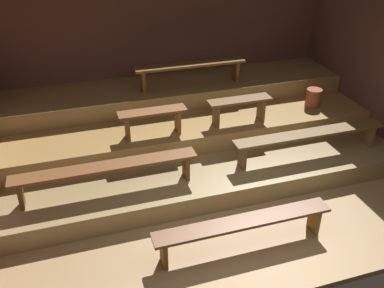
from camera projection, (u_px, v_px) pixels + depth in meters
name	position (u px, v px, depth m)	size (l,w,h in m)	color
ground	(204.00, 174.00, 6.29)	(6.53, 4.84, 0.08)	#9F7D50
wall_back	(167.00, 54.00, 7.36)	(6.53, 0.06, 2.41)	brown
wall_right	(382.00, 76.00, 6.42)	(0.06, 4.84, 2.41)	brown
platform_lower	(193.00, 147.00, 6.63)	(5.73, 2.97, 0.29)	#957E50
platform_middle	(184.00, 117.00, 6.89)	(5.73, 1.99, 0.29)	#A67F45
platform_upper	(176.00, 91.00, 7.13)	(5.73, 1.07, 0.29)	#9A7A49
bench_floor_center	(244.00, 225.00, 4.75)	(2.13, 0.25, 0.39)	brown
bench_lower_left	(106.00, 170.00, 5.21)	(2.33, 0.25, 0.39)	brown
bench_lower_right	(310.00, 136.00, 5.96)	(2.33, 0.25, 0.39)	brown
bench_middle_left	(153.00, 117.00, 5.93)	(0.98, 0.25, 0.39)	brown
bench_middle_right	(239.00, 105.00, 6.28)	(0.98, 0.25, 0.39)	brown
bench_upper_center	(191.00, 68.00, 6.78)	(1.84, 0.25, 0.39)	brown
pail_middle	(313.00, 98.00, 6.87)	(0.25, 0.25, 0.30)	#9E4C2D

